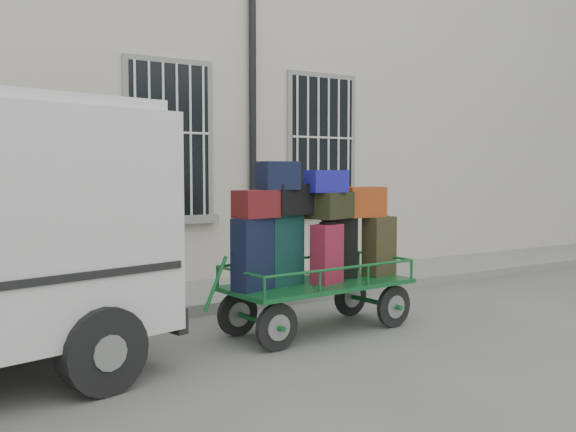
{
  "coord_description": "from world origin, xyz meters",
  "views": [
    {
      "loc": [
        -3.91,
        -5.85,
        1.8
      ],
      "look_at": [
        0.39,
        1.0,
        1.23
      ],
      "focal_mm": 40.0,
      "sensor_mm": 36.0,
      "label": 1
    }
  ],
  "objects": [
    {
      "name": "ground",
      "position": [
        0.0,
        0.0,
        0.0
      ],
      "size": [
        80.0,
        80.0,
        0.0
      ],
      "primitive_type": "plane",
      "color": "#61615C",
      "rests_on": "ground"
    },
    {
      "name": "building",
      "position": [
        0.0,
        5.5,
        3.0
      ],
      "size": [
        24.0,
        5.15,
        6.0
      ],
      "color": "beige",
      "rests_on": "ground"
    },
    {
      "name": "sidewalk",
      "position": [
        0.0,
        2.2,
        0.07
      ],
      "size": [
        24.0,
        1.7,
        0.15
      ],
      "primitive_type": "cube",
      "color": "slate",
      "rests_on": "ground"
    },
    {
      "name": "luggage_cart",
      "position": [
        0.1,
        -0.0,
        0.98
      ],
      "size": [
        2.56,
        1.14,
        1.9
      ],
      "rotation": [
        0.0,
        0.0,
        0.08
      ],
      "color": "black",
      "rests_on": "ground"
    }
  ]
}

